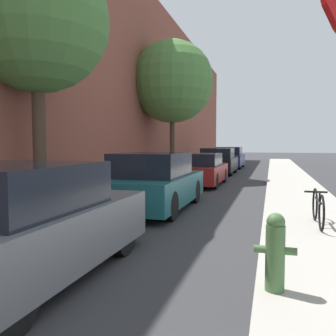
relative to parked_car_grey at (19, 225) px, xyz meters
name	(u,v)px	position (x,y,z in m)	size (l,w,h in m)	color
ground_plane	(216,188)	(0.95, 10.02, -0.69)	(120.00, 120.00, 0.00)	#333335
sidewalk_left	(145,184)	(-1.95, 10.02, -0.63)	(2.00, 52.00, 0.12)	#ADA89E
sidewalk_right	(295,189)	(3.85, 10.02, -0.63)	(2.00, 52.00, 0.12)	#ADA89E
building_facade_left	(114,71)	(-3.30, 10.02, 4.00)	(0.70, 52.00, 9.36)	brown
parked_car_grey	(19,225)	(0.00, 0.00, 0.00)	(1.88, 3.94, 1.45)	black
parked_car_teal	(153,183)	(0.08, 5.04, 0.00)	(1.83, 4.13, 1.47)	black
parked_car_red	(200,170)	(0.16, 10.80, -0.06)	(1.83, 4.05, 1.31)	black
parked_car_black	(218,162)	(0.10, 16.46, 0.02)	(1.87, 3.98, 1.47)	black
parked_car_navy	(229,158)	(0.14, 21.85, 0.02)	(1.85, 4.42, 1.49)	black
street_tree_near	(36,20)	(-2.27, 3.57, 3.86)	(3.37, 3.37, 6.14)	#4C3A2B
street_tree_far	(172,82)	(-1.68, 13.18, 4.02)	(3.98, 3.98, 6.58)	#4C3A2B
fire_hydrant	(275,251)	(3.06, 0.22, -0.13)	(0.44, 0.20, 0.84)	#47703D
bicycle	(318,208)	(3.89, 3.69, -0.22)	(0.44, 1.63, 0.67)	black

